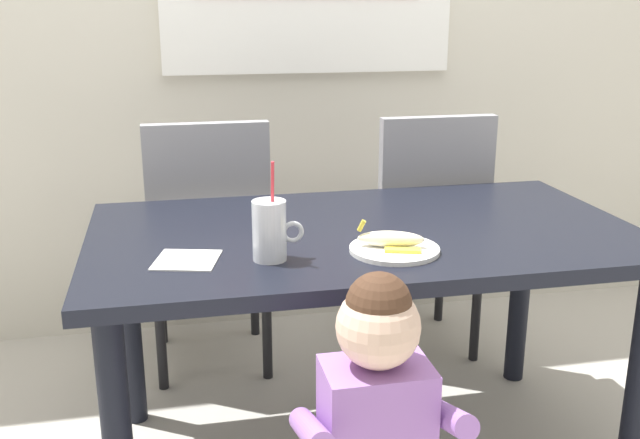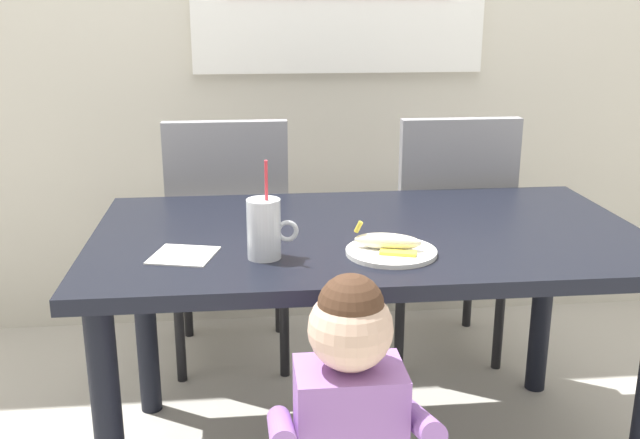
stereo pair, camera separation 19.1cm
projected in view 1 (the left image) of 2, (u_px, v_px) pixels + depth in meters
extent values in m
cube|color=black|center=(364.00, 235.00, 2.04)|extent=(1.52, 0.85, 0.04)
cylinder|color=black|center=(639.00, 386.00, 1.96)|extent=(0.07, 0.07, 0.69)
cylinder|color=black|center=(130.00, 324.00, 2.34)|extent=(0.07, 0.07, 0.69)
cylinder|color=black|center=(520.00, 291.00, 2.61)|extent=(0.07, 0.07, 0.69)
cube|color=gray|center=(208.00, 250.00, 2.72)|extent=(0.44, 0.44, 0.06)
cube|color=gray|center=(208.00, 193.00, 2.45)|extent=(0.42, 0.05, 0.48)
cylinder|color=black|center=(254.00, 287.00, 3.00)|extent=(0.04, 0.04, 0.42)
cylinder|color=black|center=(160.00, 294.00, 2.93)|extent=(0.04, 0.04, 0.42)
cylinder|color=black|center=(267.00, 325.00, 2.65)|extent=(0.04, 0.04, 0.42)
cylinder|color=black|center=(161.00, 335.00, 2.57)|extent=(0.04, 0.04, 0.42)
cube|color=gray|center=(415.00, 238.00, 2.85)|extent=(0.44, 0.44, 0.06)
cube|color=gray|center=(436.00, 184.00, 2.59)|extent=(0.42, 0.05, 0.48)
cylinder|color=black|center=(440.00, 275.00, 3.14)|extent=(0.04, 0.04, 0.42)
cylinder|color=black|center=(355.00, 282.00, 3.06)|extent=(0.04, 0.04, 0.42)
cylinder|color=black|center=(476.00, 310.00, 2.78)|extent=(0.04, 0.04, 0.42)
cylinder|color=black|center=(381.00, 318.00, 2.71)|extent=(0.04, 0.04, 0.42)
cube|color=#9966B7|center=(376.00, 431.00, 1.50)|extent=(0.22, 0.15, 0.30)
sphere|color=beige|center=(378.00, 327.00, 1.43)|extent=(0.17, 0.17, 0.17)
sphere|color=#472D1E|center=(379.00, 305.00, 1.42)|extent=(0.13, 0.13, 0.13)
cylinder|color=#9966B7|center=(311.00, 432.00, 1.44)|extent=(0.05, 0.24, 0.13)
cylinder|color=#9966B7|center=(444.00, 416.00, 1.50)|extent=(0.05, 0.24, 0.13)
cylinder|color=silver|center=(269.00, 231.00, 1.77)|extent=(0.08, 0.08, 0.15)
cylinder|color=beige|center=(270.00, 242.00, 1.78)|extent=(0.07, 0.07, 0.08)
torus|color=silver|center=(293.00, 232.00, 1.78)|extent=(0.06, 0.01, 0.06)
cylinder|color=#E5333F|center=(272.00, 204.00, 1.75)|extent=(0.01, 0.04, 0.22)
cylinder|color=white|center=(394.00, 249.00, 1.85)|extent=(0.23, 0.23, 0.01)
ellipsoid|color=#F4EAC6|center=(391.00, 239.00, 1.84)|extent=(0.18, 0.09, 0.04)
cube|color=yellow|center=(403.00, 250.00, 1.81)|extent=(0.10, 0.06, 0.01)
cube|color=yellow|center=(399.00, 241.00, 1.88)|extent=(0.10, 0.06, 0.01)
cylinder|color=yellow|center=(362.00, 226.00, 1.84)|extent=(0.03, 0.02, 0.03)
cube|color=white|center=(187.00, 260.00, 1.78)|extent=(0.18, 0.18, 0.00)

